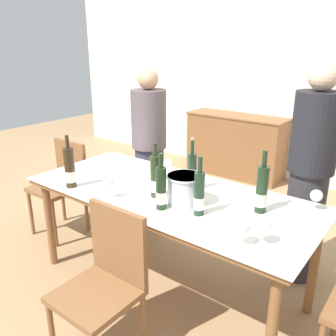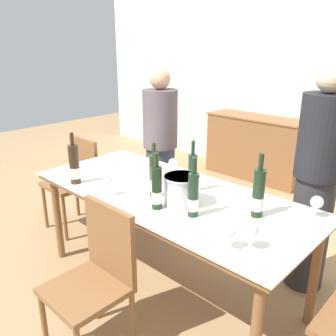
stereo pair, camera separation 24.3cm
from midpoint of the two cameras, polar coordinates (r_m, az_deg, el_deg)
name	(u,v)px [view 2 (the right image)]	position (r m, az deg, el deg)	size (l,w,h in m)	color
ground_plane	(168,284)	(2.89, 2.53, -18.24)	(12.00, 12.00, 0.00)	#A37F56
back_wall	(332,76)	(4.82, 26.20, 13.09)	(8.00, 0.10, 2.80)	silver
sideboard_cabinet	(255,147)	(5.03, 15.19, 3.18)	(1.37, 0.46, 0.85)	brown
dining_table	(168,201)	(2.52, 2.77, -5.37)	(2.08, 0.91, 0.78)	brown
ice_bucket	(182,189)	(2.29, 5.27, -3.47)	(0.24, 0.24, 0.19)	silver
wine_bottle_0	(193,196)	(2.13, 7.34, -4.50)	(0.07, 0.07, 0.37)	#1E3323
wine_bottle_1	(258,194)	(2.20, 17.37, -4.13)	(0.07, 0.07, 0.40)	black
wine_bottle_2	(192,174)	(2.48, 6.74, -0.96)	(0.06, 0.06, 0.38)	#1E3323
wine_bottle_3	(74,166)	(2.67, -12.30, 0.34)	(0.08, 0.08, 0.39)	#332314
wine_bottle_4	(154,177)	(2.38, 0.68, -1.50)	(0.07, 0.07, 0.38)	#28381E
wine_bottle_5	(157,189)	(2.21, 1.33, -3.41)	(0.07, 0.07, 0.37)	black
wine_glass_0	(317,203)	(2.34, 25.58, -5.12)	(0.08, 0.08, 0.13)	white
wine_glass_1	(173,163)	(2.83, 3.26, 0.71)	(0.07, 0.07, 0.13)	white
wine_glass_2	(229,231)	(1.85, 13.55, -9.85)	(0.08, 0.08, 0.15)	white
wine_glass_3	(108,181)	(2.42, -6.75, -2.18)	(0.07, 0.07, 0.15)	white
wine_glass_4	(251,230)	(1.87, 16.82, -9.57)	(0.09, 0.09, 0.15)	white
chair_near_front	(97,271)	(2.16, -8.05, -16.21)	(0.42, 0.42, 0.90)	brown
chair_left_end	(76,176)	(3.58, -12.73, -1.37)	(0.42, 0.42, 0.89)	brown
person_host	(160,151)	(3.46, 0.79, 2.72)	(0.33, 0.33, 1.55)	#383F56
person_guest_left	(316,183)	(2.76, 25.08, -2.27)	(0.33, 0.33, 1.66)	#2D2D33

